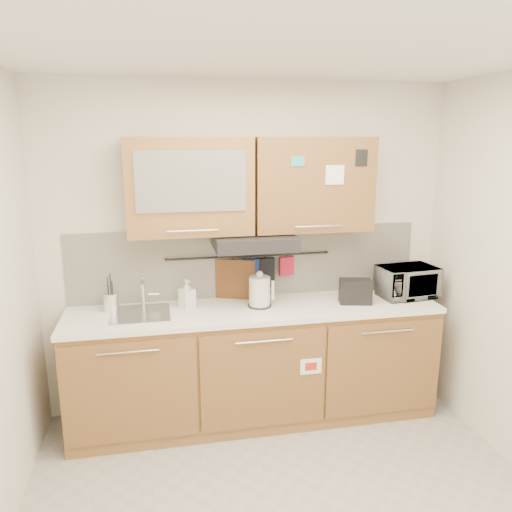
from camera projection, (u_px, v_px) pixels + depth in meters
name	position (u px, v px, depth m)	size (l,w,h in m)	color
ceiling	(306.00, 41.00, 2.25)	(3.20, 3.20, 0.00)	white
wall_back	(248.00, 250.00, 3.99)	(3.20, 3.20, 0.00)	silver
base_cabinet	(255.00, 370.00, 3.90)	(2.80, 0.64, 0.88)	#9E6B38
countertop	(255.00, 310.00, 3.78)	(2.82, 0.62, 0.04)	white
backsplash	(248.00, 262.00, 4.00)	(2.80, 0.02, 0.56)	silver
upper_cabinets	(251.00, 185.00, 3.69)	(1.82, 0.37, 0.70)	#9E6B38
range_hood	(254.00, 241.00, 3.72)	(0.60, 0.46, 0.10)	black
sink	(141.00, 314.00, 3.63)	(0.42, 0.40, 0.26)	silver
utensil_rail	(249.00, 256.00, 3.95)	(0.02, 0.02, 1.30)	black
utensil_crock	(111.00, 302.00, 3.68)	(0.14, 0.14, 0.28)	silver
kettle	(260.00, 292.00, 3.78)	(0.20, 0.18, 0.28)	silver
toaster	(355.00, 291.00, 3.86)	(0.27, 0.20, 0.18)	black
microwave	(407.00, 282.00, 4.01)	(0.45, 0.30, 0.25)	#999999
soap_bottle	(187.00, 294.00, 3.74)	(0.10, 0.10, 0.22)	#999999
cutting_board	(234.00, 285.00, 3.96)	(0.34, 0.03, 0.42)	brown
oven_mitt	(250.00, 272.00, 3.97)	(0.13, 0.03, 0.22)	navy
dark_pouch	(265.00, 273.00, 3.99)	(0.16, 0.04, 0.24)	black
pot_holder	(287.00, 266.00, 4.01)	(0.12, 0.02, 0.15)	#AB162C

